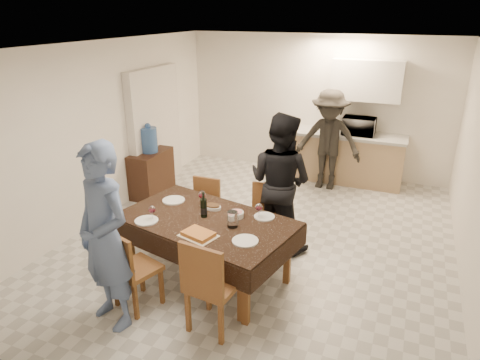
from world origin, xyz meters
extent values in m
cube|color=silver|center=(0.00, 0.00, 0.00)|extent=(5.00, 6.00, 0.02)
cube|color=white|center=(0.00, 0.00, 2.60)|extent=(5.00, 6.00, 0.02)
cube|color=white|center=(0.00, 3.00, 1.30)|extent=(5.00, 0.02, 2.60)
cube|color=white|center=(0.00, -3.00, 1.30)|extent=(5.00, 0.02, 2.60)
cube|color=white|center=(-2.50, 0.00, 1.30)|extent=(0.02, 6.00, 2.60)
cube|color=silver|center=(-2.42, 1.20, 1.05)|extent=(0.15, 1.40, 2.10)
cube|color=tan|center=(0.60, 2.68, 0.43)|extent=(2.20, 0.60, 0.86)
cube|color=#A5A5A1|center=(0.60, 2.68, 0.89)|extent=(2.24, 0.64, 0.05)
cube|color=silver|center=(0.90, 2.82, 1.85)|extent=(1.20, 0.34, 0.70)
cube|color=black|center=(-0.30, -1.09, 0.75)|extent=(2.17, 1.54, 0.04)
cube|color=brown|center=(-0.30, -1.09, 0.36)|extent=(0.07, 0.07, 0.73)
cube|color=brown|center=(-0.75, -1.84, 0.45)|extent=(0.53, 0.53, 0.05)
cube|color=brown|center=(-0.75, -2.03, 0.70)|extent=(0.41, 0.17, 0.45)
cube|color=brown|center=(0.15, -1.84, 0.50)|extent=(0.51, 0.51, 0.06)
cube|color=brown|center=(0.15, -2.05, 0.77)|extent=(0.47, 0.09, 0.50)
cube|color=brown|center=(-0.75, -0.34, 0.42)|extent=(0.40, 0.40, 0.05)
cube|color=brown|center=(-0.75, -0.52, 0.66)|extent=(0.40, 0.04, 0.42)
cube|color=brown|center=(0.15, -0.34, 0.45)|extent=(0.46, 0.46, 0.05)
cube|color=brown|center=(0.15, -0.53, 0.70)|extent=(0.42, 0.09, 0.45)
cube|color=#311C10|center=(-2.28, 0.78, 0.38)|extent=(0.42, 0.83, 0.77)
cylinder|color=#3D69B3|center=(-2.28, 0.78, 0.98)|extent=(0.28, 0.28, 0.42)
cylinder|color=white|center=(0.05, -1.14, 0.86)|extent=(0.12, 0.12, 0.18)
cube|color=#CA7E3B|center=(-0.20, -1.47, 0.79)|extent=(0.43, 0.37, 0.05)
cylinder|color=silver|center=(0.00, -0.91, 0.80)|extent=(0.17, 0.17, 0.07)
cylinder|color=silver|center=(-0.35, -0.81, 0.78)|extent=(0.19, 0.19, 0.03)
cylinder|color=silver|center=(-0.90, -1.39, 0.78)|extent=(0.26, 0.26, 0.02)
cylinder|color=silver|center=(0.30, -1.39, 0.78)|extent=(0.28, 0.28, 0.02)
cylinder|color=silver|center=(-0.90, -0.79, 0.78)|extent=(0.28, 0.28, 0.02)
cylinder|color=silver|center=(0.30, -0.79, 0.77)|extent=(0.24, 0.24, 0.01)
imported|color=silver|center=(0.86, 2.68, 1.07)|extent=(0.56, 0.38, 0.31)
imported|color=slate|center=(-0.85, -2.14, 0.96)|extent=(0.80, 0.65, 1.91)
imported|color=black|center=(0.25, -0.04, 0.91)|extent=(1.03, 0.89, 1.83)
imported|color=black|center=(0.42, 2.23, 0.88)|extent=(1.14, 0.65, 1.76)
camera|label=1|loc=(1.71, -4.97, 2.99)|focal=32.00mm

